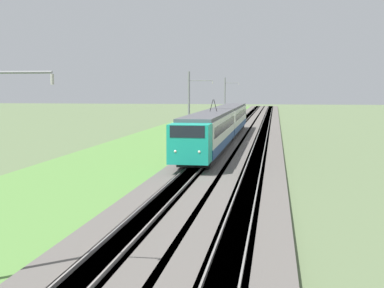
# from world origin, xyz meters

# --- Properties ---
(ballast_main) EXTENTS (240.00, 4.40, 0.30)m
(ballast_main) POSITION_xyz_m (50.00, 0.00, 0.15)
(ballast_main) COLOR #605B56
(ballast_main) RESTS_ON ground
(ballast_adjacent) EXTENTS (240.00, 4.40, 0.30)m
(ballast_adjacent) POSITION_xyz_m (50.00, -4.09, 0.15)
(ballast_adjacent) COLOR #605B56
(ballast_adjacent) RESTS_ON ground
(track_main) EXTENTS (240.00, 1.57, 0.45)m
(track_main) POSITION_xyz_m (50.00, 0.00, 0.16)
(track_main) COLOR #4C4238
(track_main) RESTS_ON ground
(track_adjacent) EXTENTS (240.00, 1.57, 0.45)m
(track_adjacent) POSITION_xyz_m (50.00, -4.09, 0.16)
(track_adjacent) COLOR #4C4238
(track_adjacent) RESTS_ON ground
(grass_verge) EXTENTS (240.00, 13.12, 0.12)m
(grass_verge) POSITION_xyz_m (50.00, 5.95, 0.06)
(grass_verge) COLOR #5B8E42
(grass_verge) RESTS_ON ground
(passenger_train) EXTENTS (43.38, 2.85, 4.92)m
(passenger_train) POSITION_xyz_m (48.52, 0.00, 2.30)
(passenger_train) COLOR #19A88E
(passenger_train) RESTS_ON ground
(catenary_mast_mid) EXTENTS (0.22, 2.56, 7.62)m
(catenary_mast_mid) POSITION_xyz_m (46.36, 3.02, 3.95)
(catenary_mast_mid) COLOR slate
(catenary_mast_mid) RESTS_ON ground
(catenary_mast_far) EXTENTS (0.22, 2.56, 7.83)m
(catenary_mast_far) POSITION_xyz_m (85.31, 3.02, 4.05)
(catenary_mast_far) COLOR slate
(catenary_mast_far) RESTS_ON ground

